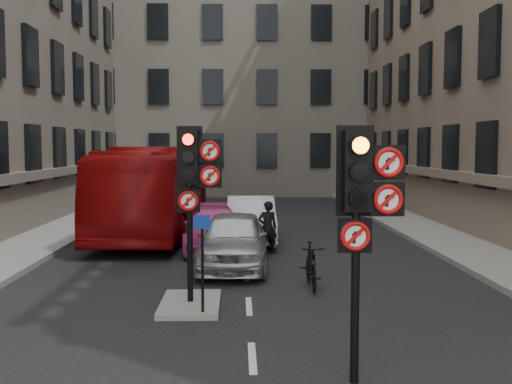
{
  "coord_description": "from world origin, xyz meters",
  "views": [
    {
      "loc": [
        -0.21,
        -7.08,
        3.29
      ],
      "look_at": [
        0.06,
        1.9,
        2.6
      ],
      "focal_mm": 42.0,
      "sensor_mm": 36.0,
      "label": 1
    }
  ],
  "objects": [
    {
      "name": "pavement_left",
      "position": [
        -7.2,
        12.0,
        0.08
      ],
      "size": [
        3.0,
        50.0,
        0.16
      ],
      "primitive_type": "cube",
      "color": "gray",
      "rests_on": "ground"
    },
    {
      "name": "motorcyclist",
      "position": [
        0.68,
        10.99,
        0.81
      ],
      "size": [
        0.64,
        0.47,
        1.62
      ],
      "primitive_type": "imported",
      "rotation": [
        0.0,
        0.0,
        3.29
      ],
      "color": "black",
      "rests_on": "ground"
    },
    {
      "name": "pavement_right",
      "position": [
        7.2,
        12.0,
        0.08
      ],
      "size": [
        3.0,
        50.0,
        0.16
      ],
      "primitive_type": "cube",
      "color": "gray",
      "rests_on": "ground"
    },
    {
      "name": "car_pink",
      "position": [
        -1.02,
        11.89,
        0.67
      ],
      "size": [
        2.16,
        4.72,
        1.34
      ],
      "primitive_type": "imported",
      "rotation": [
        0.0,
        0.0,
        0.06
      ],
      "color": "#CD3C90",
      "rests_on": "ground"
    },
    {
      "name": "centre_island",
      "position": [
        -1.2,
        5.0,
        0.06
      ],
      "size": [
        1.2,
        2.0,
        0.12
      ],
      "primitive_type": "cube",
      "color": "gray",
      "rests_on": "ground"
    },
    {
      "name": "info_sign",
      "position": [
        -0.9,
        4.18,
        1.32
      ],
      "size": [
        0.32,
        0.1,
        1.86
      ],
      "rotation": [
        0.0,
        0.0,
        -0.06
      ],
      "color": "black",
      "rests_on": "centre_island"
    },
    {
      "name": "signal_near",
      "position": [
        1.49,
        0.99,
        2.58
      ],
      "size": [
        0.91,
        0.4,
        3.58
      ],
      "color": "black",
      "rests_on": "ground"
    },
    {
      "name": "bus_red",
      "position": [
        -3.3,
        15.59,
        1.63
      ],
      "size": [
        3.07,
        11.8,
        3.27
      ],
      "primitive_type": "imported",
      "rotation": [
        0.0,
        0.0,
        -0.03
      ],
      "color": "maroon",
      "rests_on": "ground"
    },
    {
      "name": "car_white",
      "position": [
        0.22,
        13.44,
        0.76
      ],
      "size": [
        1.63,
        4.65,
        1.53
      ],
      "primitive_type": "imported",
      "rotation": [
        0.0,
        0.0,
        -0.0
      ],
      "color": "white",
      "rests_on": "ground"
    },
    {
      "name": "signal_far",
      "position": [
        -1.11,
        4.99,
        2.7
      ],
      "size": [
        0.91,
        0.4,
        3.58
      ],
      "color": "black",
      "rests_on": "centre_island"
    },
    {
      "name": "motorcycle",
      "position": [
        1.46,
        6.52,
        0.53
      ],
      "size": [
        0.5,
        1.77,
        1.06
      ],
      "primitive_type": "imported",
      "rotation": [
        0.0,
        0.0,
        -0.0
      ],
      "color": "black",
      "rests_on": "ground"
    },
    {
      "name": "car_silver",
      "position": [
        -0.35,
        8.9,
        0.77
      ],
      "size": [
        2.03,
        4.58,
        1.53
      ],
      "primitive_type": "imported",
      "rotation": [
        0.0,
        0.0,
        -0.05
      ],
      "color": "#ADB0B5",
      "rests_on": "ground"
    },
    {
      "name": "building_far",
      "position": [
        0.0,
        38.0,
        10.0
      ],
      "size": [
        30.0,
        14.0,
        20.0
      ],
      "primitive_type": "cube",
      "color": "slate",
      "rests_on": "ground"
    }
  ]
}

